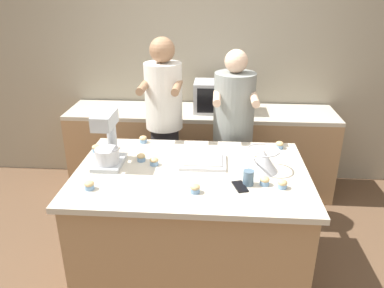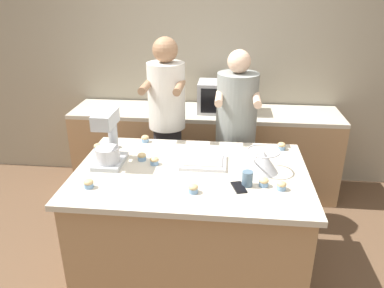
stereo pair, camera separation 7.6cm
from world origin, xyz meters
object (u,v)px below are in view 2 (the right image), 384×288
object	(u,v)px
person_right	(235,138)
stand_mixer	(108,141)
cupcake_6	(154,161)
microwave_oven	(225,97)
cupcake_1	(281,185)
cupcake_9	(193,188)
cupcake_5	(281,146)
person_left	(167,129)
cupcake_10	(98,147)
cupcake_2	(264,182)
drinking_glass	(247,179)
cupcake_8	(89,184)
cupcake_4	(145,139)
mixing_bowl	(263,160)
cupcake_0	(114,144)
cupcake_3	(142,157)
cell_phone	(239,187)
baking_tray	(203,161)
cupcake_7	(259,158)

from	to	relation	value
person_right	stand_mixer	xyz separation A→B (m)	(-0.92, -0.75, 0.24)
person_right	cupcake_6	world-z (taller)	person_right
microwave_oven	cupcake_1	size ratio (longest dim) A/B	8.57
person_right	cupcake_9	distance (m)	1.14
cupcake_5	person_left	bearing A→B (deg)	159.41
cupcake_6	cupcake_10	bearing A→B (deg)	157.98
person_right	cupcake_2	size ratio (longest dim) A/B	25.78
stand_mixer	cupcake_10	xyz separation A→B (m)	(-0.16, 0.21, -0.15)
cupcake_5	cupcake_10	size ratio (longest dim) A/B	1.00
cupcake_5	cupcake_10	distance (m)	1.45
drinking_glass	cupcake_8	xyz separation A→B (m)	(-1.02, -0.13, -0.02)
cupcake_1	cupcake_4	world-z (taller)	same
cupcake_6	cupcake_9	xyz separation A→B (m)	(0.32, -0.37, 0.00)
mixing_bowl	cupcake_0	xyz separation A→B (m)	(-1.15, 0.31, -0.06)
mixing_bowl	cupcake_8	world-z (taller)	mixing_bowl
stand_mixer	microwave_oven	size ratio (longest dim) A/B	0.73
person_left	cupcake_8	world-z (taller)	person_left
microwave_oven	cupcake_3	distance (m)	1.40
cupcake_2	cupcake_8	distance (m)	1.13
cupcake_8	cupcake_9	xyz separation A→B (m)	(0.68, 0.01, 0.00)
mixing_bowl	drinking_glass	size ratio (longest dim) A/B	2.28
mixing_bowl	person_left	bearing A→B (deg)	136.15
cupcake_8	person_left	bearing A→B (deg)	73.47
cupcake_4	cupcake_8	xyz separation A→B (m)	(-0.20, -0.79, 0.00)
cupcake_0	cupcake_5	xyz separation A→B (m)	(1.33, 0.09, 0.00)
person_left	cupcake_0	distance (m)	0.58
drinking_glass	cupcake_4	world-z (taller)	drinking_glass
drinking_glass	cupcake_9	bearing A→B (deg)	-159.85
cell_phone	cupcake_5	world-z (taller)	cupcake_5
cupcake_2	cupcake_6	distance (m)	0.81
cupcake_5	mixing_bowl	bearing A→B (deg)	-114.28
drinking_glass	cupcake_1	distance (m)	0.22
stand_mixer	cupcake_6	distance (m)	0.36
cell_phone	cupcake_5	xyz separation A→B (m)	(0.35, 0.65, 0.02)
drinking_glass	cupcake_5	bearing A→B (deg)	64.63
cell_phone	microwave_oven	bearing A→B (deg)	94.57
person_left	cupcake_6	size ratio (longest dim) A/B	27.28
cupcake_1	cupcake_3	world-z (taller)	same
baking_tray	cupcake_5	xyz separation A→B (m)	(0.60, 0.32, 0.01)
mixing_bowl	microwave_oven	bearing A→B (deg)	102.22
person_left	cupcake_4	world-z (taller)	person_left
stand_mixer	cupcake_9	world-z (taller)	stand_mixer
baking_tray	cupcake_10	size ratio (longest dim) A/B	5.25
person_right	cell_phone	size ratio (longest dim) A/B	10.37
mixing_bowl	cupcake_10	xyz separation A→B (m)	(-1.26, 0.23, -0.06)
person_left	cupcake_4	size ratio (longest dim) A/B	27.28
cupcake_8	cupcake_7	bearing A→B (deg)	24.28
drinking_glass	cupcake_0	distance (m)	1.17
drinking_glass	cupcake_6	distance (m)	0.71
person_right	cupcake_4	distance (m)	0.83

